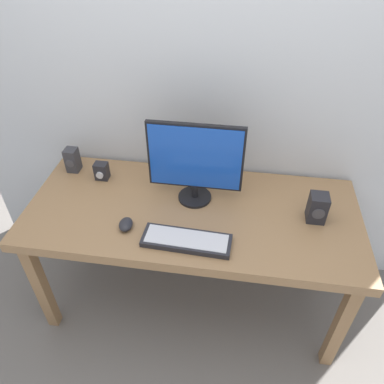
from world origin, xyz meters
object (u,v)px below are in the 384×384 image
Objects in this scene: mouse at (126,224)px; audio_controller at (102,171)px; desk at (192,220)px; speaker_right at (317,208)px; keyboard_primary at (187,240)px; monitor at (194,161)px; speaker_left at (72,160)px.

audio_controller is (-0.25, 0.38, 0.03)m from mouse.
desk is 0.65m from speaker_right.
keyboard_primary is at bearing -37.13° from audio_controller.
desk is 0.33m from monitor.
keyboard_primary is 4.23× the size of audio_controller.
monitor reaches higher than speaker_left.
audio_controller is (-0.56, 0.09, -0.19)m from monitor.
desk is 12.12× the size of speaker_left.
monitor is 0.41m from keyboard_primary.
keyboard_primary is 2.79× the size of speaker_right.
audio_controller reaches higher than keyboard_primary.
monitor reaches higher than speaker_right.
monitor is 5.08× the size of mouse.
monitor is at bearing -10.84° from speaker_left.
speaker_right is at bearing 6.86° from mouse.
audio_controller is (-1.20, 0.17, -0.03)m from speaker_right.
speaker_right is at bearing 22.52° from keyboard_primary.
speaker_right reaches higher than desk.
speaker_left is (-1.39, 0.23, -0.00)m from speaker_right.
mouse is at bearing -43.75° from speaker_left.
monitor is at bearing 92.14° from keyboard_primary.
desk is 0.37m from mouse.
speaker_left is (-0.45, 0.43, 0.05)m from mouse.
speaker_left is at bearing 161.98° from desk.
speaker_right is 1.51× the size of audio_controller.
mouse reaches higher than desk.
keyboard_primary reaches higher than desk.
audio_controller is (-0.56, 0.19, 0.13)m from desk.
speaker_right is 1.41m from speaker_left.
speaker_left is at bearing 147.61° from keyboard_primary.
desk is 4.07× the size of keyboard_primary.
desk is 0.26m from keyboard_primary.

